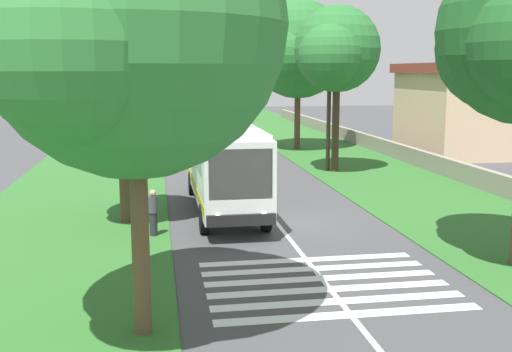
{
  "coord_description": "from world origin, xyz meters",
  "views": [
    {
      "loc": [
        -22.78,
        4.61,
        5.91
      ],
      "look_at": [
        2.03,
        0.54,
        1.6
      ],
      "focal_mm": 42.95,
      "sensor_mm": 36.0,
      "label": 1
    }
  ],
  "objects_px": {
    "roadside_tree_left_2": "(120,86)",
    "roadside_tree_right_0": "(296,51)",
    "roadside_tree_left_1": "(128,32)",
    "utility_pole": "(329,105)",
    "pedestrian": "(153,212)",
    "trailing_minibus_0": "(209,109)",
    "roadside_tree_left_0": "(139,51)",
    "roadside_tree_right_2": "(335,52)",
    "trailing_car_0": "(196,141)",
    "trailing_car_2": "(221,124)",
    "coach_bus": "(223,160)",
    "roadside_building": "(481,108)",
    "trailing_car_1": "(192,134)"
  },
  "relations": [
    {
      "from": "roadside_tree_right_0",
      "to": "pedestrian",
      "type": "bearing_deg",
      "value": 155.85
    },
    {
      "from": "trailing_car_1",
      "to": "trailing_minibus_0",
      "type": "distance_m",
      "value": 21.19
    },
    {
      "from": "trailing_minibus_0",
      "to": "utility_pole",
      "type": "xyz_separation_m",
      "value": [
        -37.31,
        -3.89,
        2.43
      ]
    },
    {
      "from": "trailing_car_0",
      "to": "trailing_car_1",
      "type": "bearing_deg",
      "value": 0.06
    },
    {
      "from": "trailing_car_1",
      "to": "trailing_minibus_0",
      "type": "height_order",
      "value": "trailing_minibus_0"
    },
    {
      "from": "roadside_tree_left_1",
      "to": "pedestrian",
      "type": "distance_m",
      "value": 10.12
    },
    {
      "from": "pedestrian",
      "to": "roadside_tree_left_2",
      "type": "bearing_deg",
      "value": 24.68
    },
    {
      "from": "roadside_tree_left_2",
      "to": "pedestrian",
      "type": "height_order",
      "value": "roadside_tree_left_2"
    },
    {
      "from": "trailing_car_0",
      "to": "trailing_car_2",
      "type": "xyz_separation_m",
      "value": [
        14.72,
        -3.51,
        0.0
      ]
    },
    {
      "from": "trailing_car_0",
      "to": "trailing_car_2",
      "type": "height_order",
      "value": "same"
    },
    {
      "from": "trailing_minibus_0",
      "to": "roadside_tree_left_0",
      "type": "bearing_deg",
      "value": 63.69
    },
    {
      "from": "coach_bus",
      "to": "roadside_tree_left_1",
      "type": "relative_size",
      "value": 1.11
    },
    {
      "from": "trailing_car_1",
      "to": "roadside_building",
      "type": "xyz_separation_m",
      "value": [
        -10.6,
        -20.17,
        2.61
      ]
    },
    {
      "from": "roadside_tree_left_2",
      "to": "roadside_tree_right_0",
      "type": "height_order",
      "value": "roadside_tree_right_0"
    },
    {
      "from": "coach_bus",
      "to": "roadside_tree_right_2",
      "type": "bearing_deg",
      "value": -40.41
    },
    {
      "from": "roadside_tree_right_2",
      "to": "pedestrian",
      "type": "xyz_separation_m",
      "value": [
        -12.8,
        10.44,
        -6.12
      ]
    },
    {
      "from": "trailing_car_2",
      "to": "pedestrian",
      "type": "bearing_deg",
      "value": 170.4
    },
    {
      "from": "roadside_tree_right_2",
      "to": "roadside_building",
      "type": "xyz_separation_m",
      "value": [
        6.35,
        -12.86,
        -3.75
      ]
    },
    {
      "from": "trailing_car_2",
      "to": "utility_pole",
      "type": "distance_m",
      "value": 26.39
    },
    {
      "from": "trailing_car_2",
      "to": "roadside_tree_right_0",
      "type": "distance_m",
      "value": 17.28
    },
    {
      "from": "roadside_tree_right_0",
      "to": "roadside_building",
      "type": "height_order",
      "value": "roadside_tree_right_0"
    },
    {
      "from": "trailing_minibus_0",
      "to": "roadside_tree_right_2",
      "type": "height_order",
      "value": "roadside_tree_right_2"
    },
    {
      "from": "coach_bus",
      "to": "trailing_car_1",
      "type": "distance_m",
      "value": 25.74
    },
    {
      "from": "trailing_car_2",
      "to": "roadside_building",
      "type": "xyz_separation_m",
      "value": [
        -20.13,
        -16.66,
        2.61
      ]
    },
    {
      "from": "roadside_tree_left_0",
      "to": "coach_bus",
      "type": "bearing_deg",
      "value": -174.8
    },
    {
      "from": "trailing_minibus_0",
      "to": "roadside_building",
      "type": "distance_m",
      "value": 35.79
    },
    {
      "from": "roadside_tree_left_2",
      "to": "trailing_car_2",
      "type": "bearing_deg",
      "value": -11.91
    },
    {
      "from": "trailing_car_2",
      "to": "roadside_tree_left_1",
      "type": "relative_size",
      "value": 0.43
    },
    {
      "from": "trailing_car_1",
      "to": "roadside_tree_left_1",
      "type": "xyz_separation_m",
      "value": [
        -38.01,
        3.48,
        6.06
      ]
    },
    {
      "from": "trailing_car_0",
      "to": "roadside_tree_left_2",
      "type": "distance_m",
      "value": 22.99
    },
    {
      "from": "roadside_tree_left_2",
      "to": "pedestrian",
      "type": "distance_m",
      "value": 5.21
    },
    {
      "from": "roadside_tree_right_0",
      "to": "roadside_tree_right_2",
      "type": "distance_m",
      "value": 11.1
    },
    {
      "from": "utility_pole",
      "to": "trailing_car_1",
      "type": "bearing_deg",
      "value": 23.67
    },
    {
      "from": "roadside_tree_left_1",
      "to": "roadside_building",
      "type": "bearing_deg",
      "value": -40.79
    },
    {
      "from": "utility_pole",
      "to": "pedestrian",
      "type": "distance_m",
      "value": 17.14
    },
    {
      "from": "trailing_car_1",
      "to": "utility_pole",
      "type": "bearing_deg",
      "value": -156.33
    },
    {
      "from": "roadside_tree_right_0",
      "to": "pedestrian",
      "type": "xyz_separation_m",
      "value": [
        -23.88,
        10.71,
        -6.49
      ]
    },
    {
      "from": "trailing_car_1",
      "to": "roadside_tree_right_0",
      "type": "relative_size",
      "value": 0.38
    },
    {
      "from": "coach_bus",
      "to": "roadside_tree_right_2",
      "type": "height_order",
      "value": "roadside_tree_right_2"
    },
    {
      "from": "trailing_minibus_0",
      "to": "roadside_tree_left_2",
      "type": "xyz_separation_m",
      "value": [
        -48.21,
        7.54,
        3.83
      ]
    },
    {
      "from": "trailing_car_2",
      "to": "roadside_tree_left_0",
      "type": "height_order",
      "value": "roadside_tree_left_0"
    },
    {
      "from": "roadside_tree_left_1",
      "to": "utility_pole",
      "type": "relative_size",
      "value": 1.33
    },
    {
      "from": "roadside_building",
      "to": "trailing_minibus_0",
      "type": "bearing_deg",
      "value": 28.18
    },
    {
      "from": "trailing_car_0",
      "to": "roadside_tree_left_1",
      "type": "distance_m",
      "value": 33.56
    },
    {
      "from": "trailing_car_1",
      "to": "trailing_minibus_0",
      "type": "xyz_separation_m",
      "value": [
        20.92,
        -3.29,
        0.88
      ]
    },
    {
      "from": "roadside_tree_left_1",
      "to": "pedestrian",
      "type": "height_order",
      "value": "roadside_tree_left_1"
    },
    {
      "from": "roadside_tree_left_1",
      "to": "roadside_tree_left_2",
      "type": "relative_size",
      "value": 1.3
    },
    {
      "from": "roadside_tree_right_2",
      "to": "roadside_tree_left_1",
      "type": "bearing_deg",
      "value": 152.87
    },
    {
      "from": "coach_bus",
      "to": "roadside_tree_left_0",
      "type": "distance_m",
      "value": 51.16
    },
    {
      "from": "roadside_tree_left_0",
      "to": "roadside_building",
      "type": "bearing_deg",
      "value": -144.93
    }
  ]
}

